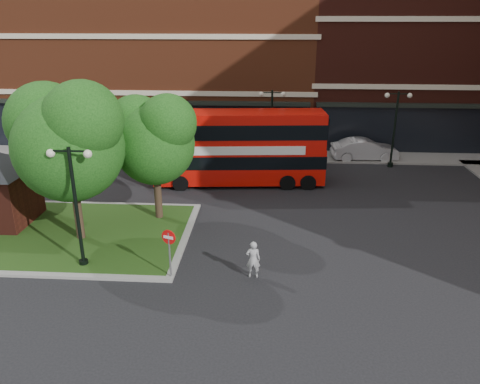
# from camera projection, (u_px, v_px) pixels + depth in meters

# --- Properties ---
(ground) EXTENTS (120.00, 120.00, 0.00)m
(ground) POSITION_uv_depth(u_px,v_px,m) (219.00, 274.00, 18.40)
(ground) COLOR black
(ground) RESTS_ON ground
(pavement_far) EXTENTS (44.00, 3.00, 0.12)m
(pavement_far) POSITION_uv_depth(u_px,v_px,m) (243.00, 155.00, 33.77)
(pavement_far) COLOR slate
(pavement_far) RESTS_ON ground
(terrace_far_left) EXTENTS (26.00, 12.00, 14.00)m
(terrace_far_left) POSITION_uv_depth(u_px,v_px,m) (152.00, 47.00, 38.78)
(terrace_far_left) COLOR brown
(terrace_far_left) RESTS_ON ground
(terrace_far_right) EXTENTS (18.00, 12.00, 16.00)m
(terrace_far_right) POSITION_uv_depth(u_px,v_px,m) (424.00, 35.00, 37.12)
(terrace_far_right) COLOR #471911
(terrace_far_right) RESTS_ON ground
(traffic_island) EXTENTS (12.60, 7.60, 0.15)m
(traffic_island) POSITION_uv_depth(u_px,v_px,m) (54.00, 233.00, 21.65)
(traffic_island) COLOR gray
(traffic_island) RESTS_ON ground
(tree_island_west) EXTENTS (5.40, 4.71, 7.21)m
(tree_island_west) POSITION_uv_depth(u_px,v_px,m) (66.00, 136.00, 19.49)
(tree_island_west) COLOR #2D2116
(tree_island_west) RESTS_ON ground
(tree_island_east) EXTENTS (4.46, 3.90, 6.29)m
(tree_island_east) POSITION_uv_depth(u_px,v_px,m) (153.00, 136.00, 21.83)
(tree_island_east) COLOR #2D2116
(tree_island_east) RESTS_ON ground
(lamp_island) EXTENTS (1.72, 0.36, 5.00)m
(lamp_island) POSITION_uv_depth(u_px,v_px,m) (76.00, 202.00, 17.91)
(lamp_island) COLOR black
(lamp_island) RESTS_ON ground
(lamp_far_left) EXTENTS (1.72, 0.36, 5.00)m
(lamp_far_left) POSITION_uv_depth(u_px,v_px,m) (272.00, 124.00, 30.80)
(lamp_far_left) COLOR black
(lamp_far_left) RESTS_ON ground
(lamp_far_right) EXTENTS (1.72, 0.36, 5.00)m
(lamp_far_right) POSITION_uv_depth(u_px,v_px,m) (395.00, 125.00, 30.33)
(lamp_far_right) COLOR black
(lamp_far_right) RESTS_ON ground
(bus) EXTENTS (10.13, 3.07, 3.81)m
(bus) POSITION_uv_depth(u_px,v_px,m) (239.00, 143.00, 27.37)
(bus) COLOR red
(bus) RESTS_ON ground
(woman) EXTENTS (0.57, 0.39, 1.52)m
(woman) POSITION_uv_depth(u_px,v_px,m) (253.00, 259.00, 17.92)
(woman) COLOR #9A9A9C
(woman) RESTS_ON ground
(car_silver) EXTENTS (4.29, 1.97, 1.43)m
(car_silver) POSITION_uv_depth(u_px,v_px,m) (143.00, 152.00, 32.07)
(car_silver) COLOR silver
(car_silver) RESTS_ON ground
(car_white) EXTENTS (4.65, 1.92, 1.50)m
(car_white) POSITION_uv_depth(u_px,v_px,m) (364.00, 150.00, 32.56)
(car_white) COLOR silver
(car_white) RESTS_ON ground
(no_entry_sign) EXTENTS (0.56, 0.23, 2.08)m
(no_entry_sign) POSITION_uv_depth(u_px,v_px,m) (169.00, 244.00, 17.51)
(no_entry_sign) COLOR slate
(no_entry_sign) RESTS_ON ground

